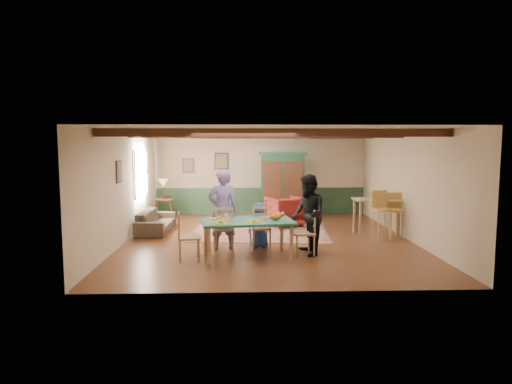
{
  "coord_description": "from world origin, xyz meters",
  "views": [
    {
      "loc": [
        -0.69,
        -11.18,
        2.43
      ],
      "look_at": [
        -0.28,
        0.44,
        1.15
      ],
      "focal_mm": 32.0,
      "sensor_mm": 36.0,
      "label": 1
    }
  ],
  "objects_px": {
    "dining_table": "(247,239)",
    "armoire": "(282,185)",
    "end_table": "(164,209)",
    "bar_stool_right": "(395,215)",
    "person_woman": "(308,215)",
    "person_child": "(259,225)",
    "counter_table": "(376,217)",
    "cat": "(276,216)",
    "table_lamp": "(163,189)",
    "armchair": "(285,211)",
    "dining_chair_end_right": "(303,232)",
    "sofa": "(156,221)",
    "person_man": "(223,210)",
    "dining_chair_far_right": "(260,227)",
    "dining_chair_far_left": "(223,228)",
    "dining_chair_end_left": "(189,236)",
    "bar_stool_left": "(382,216)"
  },
  "relations": [
    {
      "from": "person_woman",
      "to": "bar_stool_right",
      "type": "xyz_separation_m",
      "value": [
        2.48,
        1.69,
        -0.3
      ]
    },
    {
      "from": "dining_chair_end_right",
      "to": "table_lamp",
      "type": "bearing_deg",
      "value": -150.02
    },
    {
      "from": "person_child",
      "to": "table_lamp",
      "type": "relative_size",
      "value": 1.75
    },
    {
      "from": "dining_chair_far_left",
      "to": "armchair",
      "type": "distance_m",
      "value": 3.34
    },
    {
      "from": "person_man",
      "to": "table_lamp",
      "type": "xyz_separation_m",
      "value": [
        -2.02,
        4.13,
        0.05
      ]
    },
    {
      "from": "dining_chair_far_right",
      "to": "person_woman",
      "type": "xyz_separation_m",
      "value": [
        1.0,
        -0.62,
        0.37
      ]
    },
    {
      "from": "sofa",
      "to": "table_lamp",
      "type": "height_order",
      "value": "table_lamp"
    },
    {
      "from": "dining_table",
      "to": "armoire",
      "type": "relative_size",
      "value": 0.9
    },
    {
      "from": "armchair",
      "to": "counter_table",
      "type": "relative_size",
      "value": 0.82
    },
    {
      "from": "person_woman",
      "to": "end_table",
      "type": "height_order",
      "value": "person_woman"
    },
    {
      "from": "dining_chair_end_left",
      "to": "counter_table",
      "type": "relative_size",
      "value": 0.87
    },
    {
      "from": "sofa",
      "to": "counter_table",
      "type": "distance_m",
      "value": 5.89
    },
    {
      "from": "end_table",
      "to": "bar_stool_right",
      "type": "distance_m",
      "value": 7.02
    },
    {
      "from": "armoire",
      "to": "armchair",
      "type": "distance_m",
      "value": 1.55
    },
    {
      "from": "armoire",
      "to": "end_table",
      "type": "distance_m",
      "value": 3.82
    },
    {
      "from": "dining_chair_end_left",
      "to": "person_man",
      "type": "bearing_deg",
      "value": -43.15
    },
    {
      "from": "armoire",
      "to": "table_lamp",
      "type": "bearing_deg",
      "value": -175.94
    },
    {
      "from": "dining_chair_far_right",
      "to": "sofa",
      "type": "bearing_deg",
      "value": -45.85
    },
    {
      "from": "dining_chair_far_left",
      "to": "table_lamp",
      "type": "bearing_deg",
      "value": -72.84
    },
    {
      "from": "person_child",
      "to": "end_table",
      "type": "xyz_separation_m",
      "value": [
        -2.85,
        4.01,
        -0.2
      ]
    },
    {
      "from": "person_man",
      "to": "bar_stool_right",
      "type": "xyz_separation_m",
      "value": [
        4.32,
        1.12,
        -0.34
      ]
    },
    {
      "from": "sofa",
      "to": "table_lamp",
      "type": "xyz_separation_m",
      "value": [
        -0.11,
        1.99,
        0.68
      ]
    },
    {
      "from": "counter_table",
      "to": "bar_stool_left",
      "type": "xyz_separation_m",
      "value": [
        -0.05,
        -0.68,
        0.13
      ]
    },
    {
      "from": "person_woman",
      "to": "person_child",
      "type": "bearing_deg",
      "value": -133.26
    },
    {
      "from": "dining_chair_far_left",
      "to": "bar_stool_right",
      "type": "bearing_deg",
      "value": -172.96
    },
    {
      "from": "cat",
      "to": "table_lamp",
      "type": "bearing_deg",
      "value": 114.07
    },
    {
      "from": "end_table",
      "to": "bar_stool_right",
      "type": "relative_size",
      "value": 0.58
    },
    {
      "from": "dining_table",
      "to": "end_table",
      "type": "relative_size",
      "value": 2.88
    },
    {
      "from": "dining_chair_end_right",
      "to": "end_table",
      "type": "xyz_separation_m",
      "value": [
        -3.76,
        4.72,
        -0.17
      ]
    },
    {
      "from": "dining_chair_far_right",
      "to": "person_woman",
      "type": "bearing_deg",
      "value": 139.73
    },
    {
      "from": "table_lamp",
      "to": "bar_stool_left",
      "type": "relative_size",
      "value": 0.49
    },
    {
      "from": "bar_stool_left",
      "to": "person_child",
      "type": "bearing_deg",
      "value": -174.71
    },
    {
      "from": "dining_chair_far_right",
      "to": "armoire",
      "type": "relative_size",
      "value": 0.47
    },
    {
      "from": "dining_chair_end_right",
      "to": "armchair",
      "type": "xyz_separation_m",
      "value": [
        -0.06,
        3.4,
        -0.07
      ]
    },
    {
      "from": "dining_chair_end_left",
      "to": "cat",
      "type": "relative_size",
      "value": 2.64
    },
    {
      "from": "dining_chair_far_right",
      "to": "dining_chair_end_right",
      "type": "relative_size",
      "value": 1.0
    },
    {
      "from": "armchair",
      "to": "armoire",
      "type": "bearing_deg",
      "value": -114.2
    },
    {
      "from": "dining_chair_far_left",
      "to": "dining_chair_end_left",
      "type": "distance_m",
      "value": 1.1
    },
    {
      "from": "dining_table",
      "to": "cat",
      "type": "xyz_separation_m",
      "value": [
        0.59,
        -0.02,
        0.49
      ]
    },
    {
      "from": "armchair",
      "to": "end_table",
      "type": "xyz_separation_m",
      "value": [
        -3.7,
        1.32,
        -0.1
      ]
    },
    {
      "from": "dining_chair_far_right",
      "to": "bar_stool_right",
      "type": "height_order",
      "value": "bar_stool_right"
    },
    {
      "from": "armoire",
      "to": "dining_chair_far_left",
      "type": "bearing_deg",
      "value": -109.14
    },
    {
      "from": "dining_table",
      "to": "counter_table",
      "type": "height_order",
      "value": "counter_table"
    },
    {
      "from": "dining_table",
      "to": "armchair",
      "type": "bearing_deg",
      "value": 72.28
    },
    {
      "from": "dining_chair_far_right",
      "to": "dining_chair_far_left",
      "type": "bearing_deg",
      "value": 0.0
    },
    {
      "from": "dining_chair_far_left",
      "to": "end_table",
      "type": "relative_size",
      "value": 1.52
    },
    {
      "from": "dining_chair_far_right",
      "to": "counter_table",
      "type": "distance_m",
      "value": 3.44
    },
    {
      "from": "person_man",
      "to": "end_table",
      "type": "bearing_deg",
      "value": -72.53
    },
    {
      "from": "person_man",
      "to": "armoire",
      "type": "bearing_deg",
      "value": -120.91
    },
    {
      "from": "armoire",
      "to": "dining_chair_end_right",
      "type": "bearing_deg",
      "value": -87.22
    }
  ]
}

